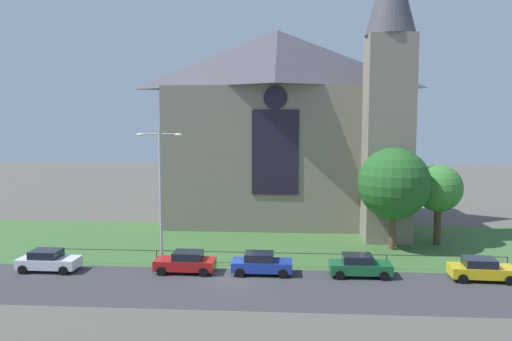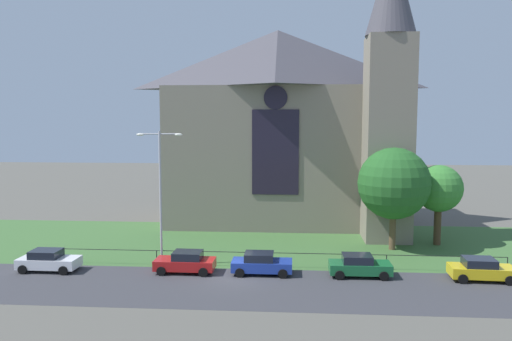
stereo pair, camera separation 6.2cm
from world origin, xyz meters
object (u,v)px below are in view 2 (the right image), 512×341
tree_right_far (439,189)px  parked_car_red (186,262)px  parked_car_green (359,266)px  parked_car_yellow (481,269)px  parked_car_white (48,261)px  church_building (285,124)px  parked_car_blue (261,263)px  tree_right_near (394,184)px  streetlamp_near (160,183)px

tree_right_far → parked_car_red: size_ratio=1.64×
parked_car_green → parked_car_yellow: size_ratio=0.99×
parked_car_white → parked_car_yellow: 30.01m
church_building → parked_car_blue: church_building is taller
tree_right_near → church_building: bearing=130.1°
tree_right_near → streetlamp_near: streetlamp_near is taller
parked_car_white → church_building: bearing=49.0°
tree_right_far → parked_car_red: 22.46m
parked_car_green → parked_car_yellow: 8.06m
church_building → parked_car_red: church_building is taller
streetlamp_near → parked_car_yellow: streetlamp_near is taller
parked_car_yellow → parked_car_white: bearing=-177.4°
church_building → tree_right_far: size_ratio=3.76×
parked_car_blue → parked_car_yellow: same height
church_building → parked_car_white: (-16.49, -18.69, -9.53)m
tree_right_near → parked_car_green: tree_right_near is taller
parked_car_red → parked_car_green: 12.10m
tree_right_far → parked_car_white: 31.65m
parked_car_blue → parked_car_red: bearing=-179.6°
parked_car_white → parked_car_red: same height
tree_right_near → parked_car_blue: (-10.44, -7.45, -4.78)m
church_building → parked_car_green: church_building is taller
church_building → tree_right_far: (13.34, -8.93, -5.42)m
tree_right_far → tree_right_near: bearing=-155.2°
parked_car_red → parked_car_yellow: size_ratio=0.99×
church_building → parked_car_red: bearing=-109.9°
parked_car_green → tree_right_near: bearing=63.3°
church_building → parked_car_red: (-6.63, -18.36, -9.53)m
parked_car_white → parked_car_red: size_ratio=1.00×
parked_car_blue → parked_car_yellow: bearing=-1.3°
streetlamp_near → parked_car_blue: streetlamp_near is taller
tree_right_near → parked_car_white: bearing=-163.0°
tree_right_far → parked_car_green: tree_right_far is taller
parked_car_red → parked_car_blue: same height
parked_car_yellow → tree_right_far: bearing=93.6°
tree_right_near → parked_car_blue: size_ratio=2.02×
tree_right_near → parked_car_green: size_ratio=2.02×
parked_car_green → parked_car_red: bearing=179.6°
parked_car_red → parked_car_yellow: bearing=179.9°
tree_right_near → streetlamp_near: (-17.90, -5.99, 0.63)m
tree_right_far → streetlamp_near: size_ratio=0.70×
tree_right_near → streetlamp_near: size_ratio=0.86×
tree_right_near → parked_car_yellow: size_ratio=1.99×
tree_right_far → parked_car_blue: (-14.62, -9.38, -4.10)m
tree_right_near → parked_car_red: size_ratio=2.01×
church_building → parked_car_white: size_ratio=6.17×
church_building → parked_car_blue: 20.69m
parked_car_yellow → parked_car_red: bearing=-178.3°
streetlamp_near → parked_car_red: size_ratio=2.35×
streetlamp_near → parked_car_green: 15.29m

